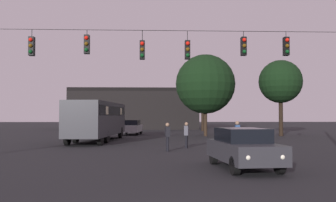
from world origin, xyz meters
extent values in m
plane|color=black|center=(0.00, 24.50, 0.00)|extent=(168.00, 168.00, 0.00)
cylinder|color=black|center=(0.00, 12.67, 6.33)|extent=(18.62, 0.02, 0.02)
cylinder|color=black|center=(-6.67, 12.67, 6.13)|extent=(0.03, 0.03, 0.37)
cube|color=black|center=(-6.67, 12.67, 5.47)|extent=(0.26, 0.32, 0.95)
sphere|color=red|center=(-6.67, 12.49, 5.77)|extent=(0.20, 0.20, 0.20)
sphere|color=#5B3D0C|center=(-6.67, 12.49, 5.47)|extent=(0.20, 0.20, 0.20)
sphere|color=#0C4219|center=(-6.67, 12.49, 5.17)|extent=(0.20, 0.20, 0.20)
cylinder|color=black|center=(-3.93, 12.67, 6.19)|extent=(0.03, 0.03, 0.26)
cube|color=black|center=(-3.93, 12.67, 5.58)|extent=(0.26, 0.32, 0.95)
sphere|color=red|center=(-3.93, 12.49, 5.88)|extent=(0.20, 0.20, 0.20)
sphere|color=#5B3D0C|center=(-3.93, 12.49, 5.58)|extent=(0.20, 0.20, 0.20)
sphere|color=#0C4219|center=(-3.93, 12.49, 5.28)|extent=(0.20, 0.20, 0.20)
cylinder|color=black|center=(-1.14, 12.67, 6.06)|extent=(0.03, 0.03, 0.52)
cube|color=black|center=(-1.14, 12.67, 5.32)|extent=(0.26, 0.32, 0.95)
sphere|color=red|center=(-1.14, 12.49, 5.62)|extent=(0.20, 0.20, 0.20)
sphere|color=#5B3D0C|center=(-1.14, 12.49, 5.32)|extent=(0.20, 0.20, 0.20)
sphere|color=#0C4219|center=(-1.14, 12.49, 5.02)|extent=(0.20, 0.20, 0.20)
cylinder|color=black|center=(1.16, 12.67, 6.07)|extent=(0.03, 0.03, 0.50)
cube|color=black|center=(1.16, 12.67, 5.34)|extent=(0.26, 0.32, 0.95)
sphere|color=red|center=(1.16, 12.49, 5.64)|extent=(0.20, 0.20, 0.20)
sphere|color=#5B3D0C|center=(1.16, 12.49, 5.34)|extent=(0.20, 0.20, 0.20)
sphere|color=#0C4219|center=(1.16, 12.49, 5.04)|extent=(0.20, 0.20, 0.20)
cylinder|color=black|center=(4.05, 12.67, 6.17)|extent=(0.03, 0.03, 0.29)
cube|color=black|center=(4.05, 12.67, 5.55)|extent=(0.26, 0.32, 0.95)
sphere|color=red|center=(4.05, 12.49, 5.85)|extent=(0.20, 0.20, 0.20)
sphere|color=#5B3D0C|center=(4.05, 12.49, 5.55)|extent=(0.20, 0.20, 0.20)
sphere|color=#0C4219|center=(4.05, 12.49, 5.25)|extent=(0.20, 0.20, 0.20)
cylinder|color=black|center=(6.27, 12.67, 6.18)|extent=(0.03, 0.03, 0.28)
cube|color=black|center=(6.27, 12.67, 5.56)|extent=(0.26, 0.32, 0.95)
sphere|color=red|center=(6.27, 12.49, 5.86)|extent=(0.20, 0.20, 0.20)
sphere|color=#5B3D0C|center=(6.27, 12.49, 5.56)|extent=(0.20, 0.20, 0.20)
sphere|color=#0C4219|center=(6.27, 12.49, 5.26)|extent=(0.20, 0.20, 0.20)
cube|color=#2D2D33|center=(-4.88, 23.18, 1.75)|extent=(3.35, 11.16, 2.50)
cube|color=black|center=(-4.88, 23.18, 2.36)|extent=(3.34, 10.51, 0.70)
cylinder|color=black|center=(-5.67, 27.21, 0.50)|extent=(0.36, 1.02, 1.00)
cylinder|color=black|center=(-3.46, 27.04, 0.50)|extent=(0.36, 1.02, 1.00)
cylinder|color=black|center=(-6.15, 21.07, 0.50)|extent=(0.36, 1.02, 1.00)
cylinder|color=black|center=(-3.94, 20.90, 0.50)|extent=(0.36, 1.02, 1.00)
cylinder|color=black|center=(-6.31, 19.10, 0.50)|extent=(0.36, 1.02, 1.00)
cylinder|color=black|center=(-4.09, 18.92, 0.50)|extent=(0.36, 1.02, 1.00)
cube|color=beige|center=(-4.62, 26.47, 2.36)|extent=(2.61, 1.00, 0.56)
cube|color=beige|center=(-5.09, 20.44, 2.36)|extent=(2.61, 1.00, 0.56)
cube|color=#2D2D33|center=(2.82, 7.82, 0.66)|extent=(2.18, 4.45, 0.68)
cube|color=black|center=(2.80, 7.97, 1.26)|extent=(1.79, 2.46, 0.52)
cylinder|color=black|center=(3.73, 6.47, 0.32)|extent=(0.28, 0.66, 0.64)
cylinder|color=black|center=(2.16, 6.33, 0.32)|extent=(0.28, 0.66, 0.64)
cylinder|color=black|center=(3.48, 9.30, 0.32)|extent=(0.28, 0.66, 0.64)
cylinder|color=black|center=(1.90, 9.16, 0.32)|extent=(0.28, 0.66, 0.64)
sphere|color=white|center=(3.58, 5.78, 0.66)|extent=(0.18, 0.18, 0.18)
sphere|color=white|center=(2.43, 5.67, 0.66)|extent=(0.18, 0.18, 0.18)
cube|color=#99999E|center=(-2.80, 32.77, 0.66)|extent=(2.23, 4.46, 0.68)
cube|color=black|center=(-2.82, 32.62, 1.26)|extent=(1.81, 2.47, 0.52)
cylinder|color=black|center=(-3.45, 34.26, 0.32)|extent=(0.28, 0.66, 0.64)
cylinder|color=black|center=(-1.87, 34.10, 0.32)|extent=(0.28, 0.66, 0.64)
cylinder|color=black|center=(-3.73, 31.44, 0.32)|extent=(0.28, 0.66, 0.64)
cylinder|color=black|center=(-2.16, 31.28, 0.32)|extent=(0.28, 0.66, 0.64)
sphere|color=white|center=(-3.16, 34.92, 0.66)|extent=(0.18, 0.18, 0.18)
sphere|color=white|center=(-2.02, 34.80, 0.66)|extent=(0.18, 0.18, 0.18)
cylinder|color=black|center=(0.21, 14.83, 0.39)|extent=(0.14, 0.14, 0.79)
cylinder|color=black|center=(0.24, 14.68, 0.39)|extent=(0.14, 0.14, 0.79)
cube|color=black|center=(0.22, 14.76, 1.08)|extent=(0.30, 0.40, 0.59)
sphere|color=#8C6B51|center=(0.22, 14.76, 1.48)|extent=(0.21, 0.21, 0.21)
cylinder|color=black|center=(1.48, 16.68, 0.39)|extent=(0.14, 0.14, 0.79)
cylinder|color=black|center=(1.44, 16.52, 0.39)|extent=(0.14, 0.14, 0.79)
cube|color=#4C4C56|center=(1.46, 16.60, 1.08)|extent=(0.32, 0.41, 0.59)
sphere|color=#8C6B51|center=(1.46, 16.60, 1.48)|extent=(0.21, 0.21, 0.21)
cylinder|color=black|center=(4.16, 14.64, 0.42)|extent=(0.14, 0.14, 0.84)
cylinder|color=black|center=(4.17, 14.80, 0.42)|extent=(0.14, 0.14, 0.84)
cube|color=#2D4C7F|center=(4.17, 14.72, 1.15)|extent=(0.26, 0.37, 0.63)
sphere|color=#8C6B51|center=(4.17, 14.72, 1.58)|extent=(0.23, 0.23, 0.23)
cube|color=black|center=(-3.31, 50.80, 2.71)|extent=(18.49, 9.74, 5.42)
cube|color=black|center=(-3.31, 50.80, 5.67)|extent=(18.49, 9.74, 0.50)
cylinder|color=#2D2116|center=(4.49, 29.75, 1.51)|extent=(0.32, 0.32, 3.03)
sphere|color=black|center=(4.49, 29.75, 5.04)|extent=(5.76, 5.76, 5.76)
cylinder|color=black|center=(5.80, 41.54, 2.04)|extent=(0.37, 0.37, 4.07)
sphere|color=black|center=(5.80, 41.54, 5.43)|extent=(3.89, 3.89, 3.89)
cylinder|color=black|center=(11.85, 29.63, 1.92)|extent=(0.39, 0.39, 3.84)
sphere|color=black|center=(11.85, 29.63, 5.31)|extent=(4.19, 4.19, 4.19)
camera|label=1|loc=(-0.59, -6.17, 2.01)|focal=39.93mm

